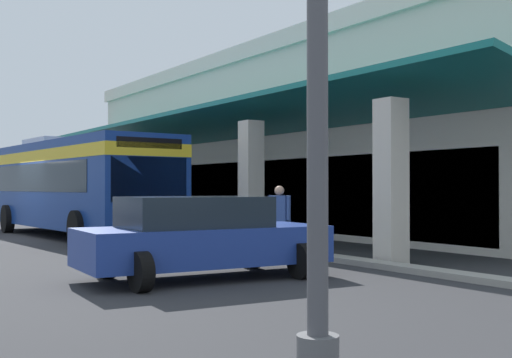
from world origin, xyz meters
The scene contains 7 objects.
ground centered at (0.00, 8.00, 0.00)m, with size 120.00×120.00×0.00m, color #2D2D30.
curb_strip centered at (0.65, 3.97, 0.06)m, with size 33.24×0.50×0.12m, color #9E998E.
plaza_building centered at (0.65, 13.59, 3.52)m, with size 28.00×15.56×7.03m.
transit_bus centered at (0.24, 1.37, 1.85)m, with size 11.34×3.25×3.34m.
parked_sedan_blue centered at (11.54, 0.13, 0.75)m, with size 2.64×4.51×1.47m.
pedestrian centered at (9.49, 3.29, 0.94)m, with size 0.67×0.36×1.67m.
potted_palm centered at (-3.82, 5.01, 0.59)m, with size 1.62×1.60×2.91m.
Camera 1 is at (21.75, -5.40, 1.64)m, focal length 45.49 mm.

